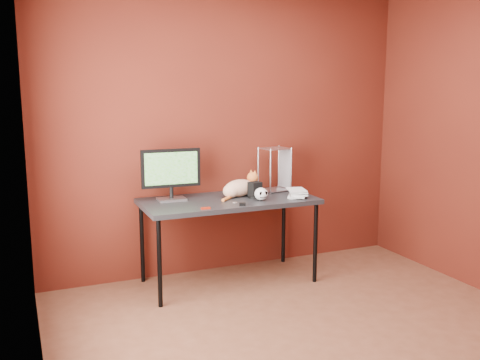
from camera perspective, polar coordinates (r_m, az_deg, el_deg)
name	(u,v)px	position (r m, az deg, el deg)	size (l,w,h in m)	color
room	(333,130)	(3.38, 9.85, 5.30)	(3.52, 3.52, 2.61)	#572F1E
desk	(229,205)	(4.63, -1.23, -2.64)	(1.50, 0.70, 0.75)	black
monitor	(171,172)	(4.57, -7.37, 0.88)	(0.51, 0.17, 0.44)	silver
cat	(240,188)	(4.72, -0.05, -0.83)	(0.43, 0.30, 0.22)	#CB662B
skull_mug	(261,194)	(4.55, 2.27, -1.50)	(0.11, 0.11, 0.11)	white
speaker	(255,190)	(4.66, 1.60, -1.12)	(0.12, 0.12, 0.14)	black
book_stack	(289,151)	(4.67, 5.29, 3.07)	(0.24, 0.25, 0.81)	beige
wire_rack	(275,169)	(4.96, 3.72, 1.16)	(0.27, 0.23, 0.41)	silver
pocket_knife	(206,208)	(4.25, -3.67, -3.02)	(0.08, 0.02, 0.02)	maroon
black_gadget	(242,204)	(4.36, 0.26, -2.60)	(0.05, 0.03, 0.02)	black
washer	(235,203)	(4.47, -0.54, -2.43)	(0.04, 0.04, 0.00)	silver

